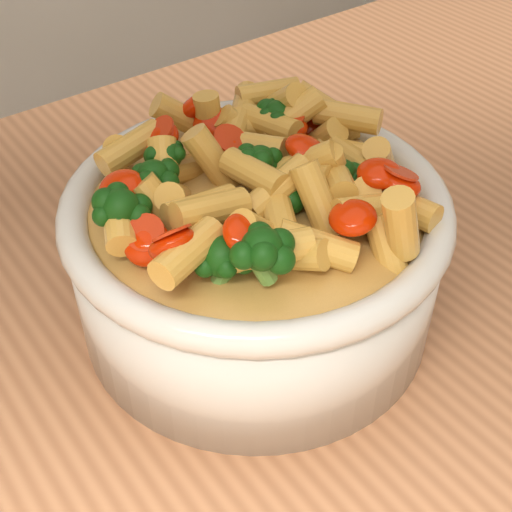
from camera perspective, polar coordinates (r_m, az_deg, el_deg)
table at (r=0.55m, az=4.97°, el=-14.29°), size 1.20×0.80×0.90m
serving_bowl at (r=0.45m, az=-0.00°, el=0.12°), size 0.23×0.23×0.10m
pasta_salad at (r=0.41m, az=-0.00°, el=6.70°), size 0.19×0.19×0.04m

